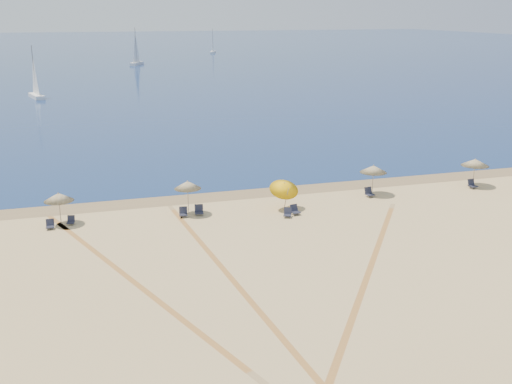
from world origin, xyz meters
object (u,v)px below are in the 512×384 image
umbrella_3 (284,187)px  sailboat_1 (136,54)px  sailboat_0 (35,82)px  chair_4 (183,212)px  chair_6 (288,213)px  chair_7 (295,210)px  chair_3 (71,221)px  chair_2 (50,225)px  umbrella_4 (373,169)px  chair_5 (199,210)px  sailboat_2 (213,46)px  umbrella_2 (188,185)px  chair_8 (369,193)px  chair_9 (472,184)px  umbrella_1 (59,197)px  umbrella_5 (475,162)px

umbrella_3 → sailboat_1: sailboat_1 is taller
sailboat_0 → chair_4: bearing=-94.2°
chair_6 → chair_7: (0.69, 0.41, 0.02)m
umbrella_3 → chair_7: 1.92m
chair_3 → sailboat_0: sailboat_0 is taller
chair_4 → sailboat_0: bearing=110.3°
chair_2 → chair_6: (16.00, -2.17, 0.01)m
umbrella_4 → sailboat_0: bearing=113.6°
chair_5 → sailboat_2: (37.82, 168.91, 2.12)m
umbrella_2 → chair_8: size_ratio=3.21×
chair_7 → sailboat_0: bearing=96.5°
chair_6 → chair_9: (16.90, 2.59, 0.04)m
umbrella_1 → sailboat_2: (47.23, 168.20, 0.51)m
umbrella_1 → sailboat_2: 174.71m
chair_9 → umbrella_5: bearing=44.5°
umbrella_1 → chair_9: (32.23, -0.33, -1.61)m
umbrella_3 → chair_7: size_ratio=3.23×
umbrella_1 → umbrella_3: 15.68m
umbrella_1 → chair_9: 32.27m
umbrella_5 → sailboat_0: 75.82m
umbrella_2 → umbrella_3: 6.98m
umbrella_5 → chair_4: size_ratio=3.15×
umbrella_3 → chair_2: bearing=178.1°
umbrella_2 → chair_3: (-8.08, 0.09, -1.90)m
umbrella_3 → sailboat_2: size_ratio=0.31×
umbrella_5 → chair_3: (-32.03, -0.42, -1.75)m
chair_4 → sailboat_2: sailboat_2 is taller
umbrella_1 → sailboat_2: sailboat_2 is taller
chair_8 → chair_2: bearing=174.4°
chair_2 → sailboat_0: 66.86m
umbrella_4 → chair_2: bearing=-177.4°
umbrella_5 → chair_9: size_ratio=3.10×
chair_2 → chair_5: size_ratio=0.82×
umbrella_1 → chair_5: umbrella_1 is taller
chair_2 → sailboat_2: (47.91, 168.96, 2.16)m
chair_4 → sailboat_1: sailboat_1 is taller
sailboat_0 → chair_6: bearing=-89.1°
chair_6 → sailboat_1: sailboat_1 is taller
chair_8 → umbrella_2: bearing=173.7°
chair_8 → sailboat_2: sailboat_2 is taller
umbrella_2 → chair_7: size_ratio=3.25×
chair_3 → chair_9: size_ratio=0.87×
umbrella_2 → chair_5: (0.69, -0.39, -1.84)m
chair_6 → sailboat_0: bearing=130.5°
chair_4 → chair_8: (14.77, 0.68, 0.02)m
umbrella_3 → umbrella_2: bearing=171.9°
chair_3 → chair_9: 31.58m
umbrella_1 → sailboat_1: bearing=82.3°
umbrella_2 → umbrella_3: bearing=-8.1°
umbrella_4 → sailboat_1: sailboat_1 is taller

